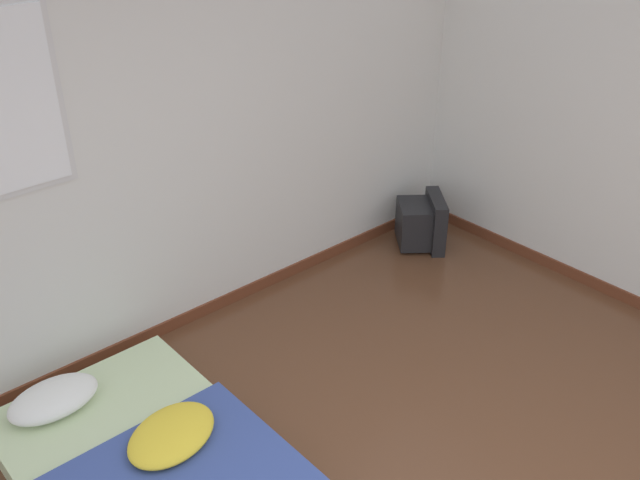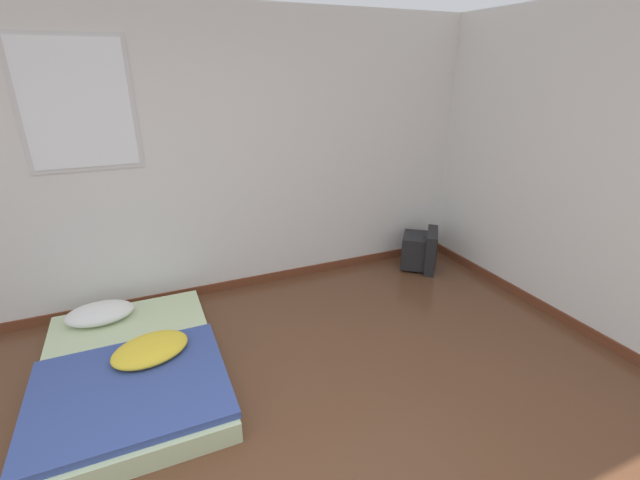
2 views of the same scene
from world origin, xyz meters
name	(u,v)px [view 2 (image 2 of 2)]	position (x,y,z in m)	size (l,w,h in m)	color
wall_back	(170,165)	(-0.01, 2.86, 1.29)	(8.34, 0.08, 2.60)	silver
mattress_bed	(130,367)	(-0.53, 1.76, 0.10)	(1.21, 1.77, 0.29)	beige
crt_tv	(421,250)	(2.47, 2.47, 0.21)	(0.54, 0.55, 0.44)	black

